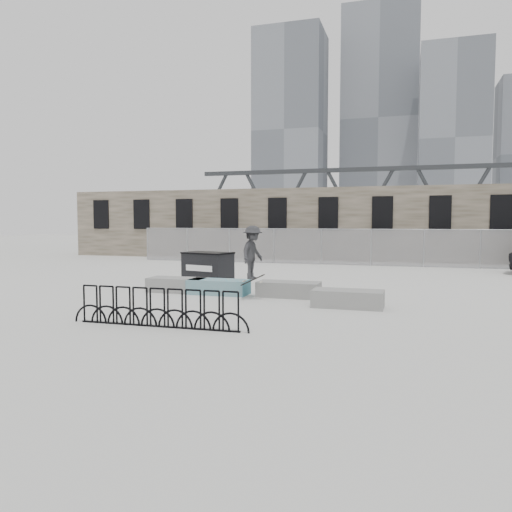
% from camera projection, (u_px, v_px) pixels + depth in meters
% --- Properties ---
extents(ground, '(120.00, 120.00, 0.00)m').
position_uv_depth(ground, '(256.00, 296.00, 16.24)').
color(ground, beige).
rests_on(ground, ground).
extents(stone_wall, '(36.00, 2.58, 4.50)m').
position_uv_depth(stone_wall, '(331.00, 224.00, 31.56)').
color(stone_wall, brown).
rests_on(stone_wall, ground).
extents(chainlink_fence, '(22.06, 0.06, 2.02)m').
position_uv_depth(chainlink_fence, '(321.00, 246.00, 28.08)').
color(chainlink_fence, gray).
rests_on(chainlink_fence, ground).
extents(planter_far_left, '(2.00, 0.90, 0.49)m').
position_uv_depth(planter_far_left, '(177.00, 284.00, 17.22)').
color(planter_far_left, gray).
rests_on(planter_far_left, ground).
extents(planter_center_left, '(2.00, 0.90, 0.49)m').
position_uv_depth(planter_center_left, '(219.00, 286.00, 16.70)').
color(planter_center_left, teal).
rests_on(planter_center_left, ground).
extents(planter_center_right, '(2.00, 0.90, 0.49)m').
position_uv_depth(planter_center_right, '(289.00, 289.00, 16.11)').
color(planter_center_right, gray).
rests_on(planter_center_right, ground).
extents(planter_offset, '(2.00, 0.90, 0.49)m').
position_uv_depth(planter_offset, '(348.00, 298.00, 14.18)').
color(planter_offset, gray).
rests_on(planter_offset, ground).
extents(dumpster, '(2.09, 1.59, 1.23)m').
position_uv_depth(dumpster, '(208.00, 268.00, 19.66)').
color(dumpster, black).
rests_on(dumpster, ground).
extents(bike_rack, '(4.49, 0.08, 0.90)m').
position_uv_depth(bike_rack, '(157.00, 308.00, 11.52)').
color(bike_rack, black).
rests_on(bike_rack, ground).
extents(skyline_towers, '(58.00, 28.00, 48.00)m').
position_uv_depth(skyline_towers, '(383.00, 133.00, 104.48)').
color(skyline_towers, slate).
rests_on(skyline_towers, ground).
extents(truss_bridge, '(70.00, 3.00, 9.80)m').
position_uv_depth(truss_bridge, '(452.00, 208.00, 65.43)').
color(truss_bridge, '#2D3033').
rests_on(truss_bridge, ground).
extents(skateboarder, '(0.79, 1.16, 1.87)m').
position_uv_depth(skateboarder, '(253.00, 253.00, 15.40)').
color(skateboarder, '#2A2A2D').
rests_on(skateboarder, ground).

